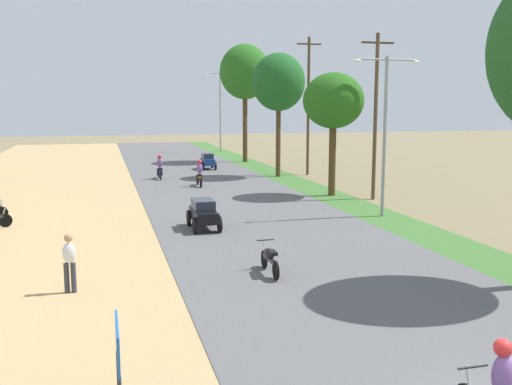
% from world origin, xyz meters
% --- Properties ---
extents(street_signboard, '(0.06, 1.30, 1.50)m').
position_xyz_m(street_signboard, '(-6.29, 2.83, 1.11)').
color(street_signboard, '#262628').
rests_on(street_signboard, dirt_shoulder).
extents(pedestrian_on_shoulder, '(0.38, 0.27, 1.62)m').
position_xyz_m(pedestrian_on_shoulder, '(-7.37, 9.38, 0.96)').
color(pedestrian_on_shoulder, '#33333D').
rests_on(pedestrian_on_shoulder, dirt_shoulder).
extents(median_tree_second, '(3.33, 3.33, 6.74)m').
position_xyz_m(median_tree_second, '(5.87, 23.25, 5.22)').
color(median_tree_second, '#4C351E').
rests_on(median_tree_second, median_strip).
extents(median_tree_third, '(3.63, 3.63, 8.49)m').
position_xyz_m(median_tree_third, '(5.47, 32.11, 6.53)').
color(median_tree_third, '#4C351E').
rests_on(median_tree_third, median_strip).
extents(median_tree_fourth, '(4.33, 4.33, 10.10)m').
position_xyz_m(median_tree_fourth, '(5.74, 42.84, 7.76)').
color(median_tree_fourth, '#4C351E').
rests_on(median_tree_fourth, median_strip).
extents(streetlamp_near, '(3.16, 0.20, 7.11)m').
position_xyz_m(streetlamp_near, '(5.80, 17.07, 4.20)').
color(streetlamp_near, gray).
rests_on(streetlamp_near, median_strip).
extents(streetlamp_mid, '(3.16, 0.20, 8.30)m').
position_xyz_m(streetlamp_mid, '(5.80, 53.98, 4.81)').
color(streetlamp_mid, gray).
rests_on(streetlamp_mid, median_strip).
extents(utility_pole_near, '(1.80, 0.20, 8.74)m').
position_xyz_m(utility_pole_near, '(7.66, 21.76, 4.56)').
color(utility_pole_near, brown).
rests_on(utility_pole_near, ground).
extents(utility_pole_far, '(1.80, 0.20, 9.75)m').
position_xyz_m(utility_pole_far, '(7.97, 32.99, 5.07)').
color(utility_pole_far, brown).
rests_on(utility_pole_far, ground).
extents(car_sedan_black, '(1.10, 2.26, 1.19)m').
position_xyz_m(car_sedan_black, '(-2.52, 16.40, 0.74)').
color(car_sedan_black, black).
rests_on(car_sedan_black, road_strip).
extents(car_hatchback_blue, '(1.04, 2.00, 1.23)m').
position_xyz_m(car_hatchback_blue, '(1.49, 37.75, 0.75)').
color(car_hatchback_blue, navy).
rests_on(car_hatchback_blue, road_strip).
extents(motorbike_ahead_second, '(0.54, 1.80, 0.94)m').
position_xyz_m(motorbike_ahead_second, '(-1.70, 9.63, 0.57)').
color(motorbike_ahead_second, black).
rests_on(motorbike_ahead_second, road_strip).
extents(motorbike_ahead_third, '(0.54, 1.80, 1.66)m').
position_xyz_m(motorbike_ahead_third, '(-0.69, 28.52, 0.86)').
color(motorbike_ahead_third, black).
rests_on(motorbike_ahead_third, road_strip).
extents(motorbike_ahead_fourth, '(0.54, 1.80, 1.66)m').
position_xyz_m(motorbike_ahead_fourth, '(-2.70, 32.67, 0.86)').
color(motorbike_ahead_fourth, black).
rests_on(motorbike_ahead_fourth, road_strip).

